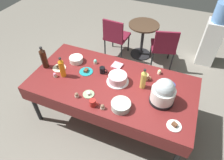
% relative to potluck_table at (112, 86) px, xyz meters
% --- Properties ---
extents(ground, '(9.00, 9.00, 0.00)m').
position_rel_potluck_table_xyz_m(ground, '(0.00, 0.00, -0.69)').
color(ground, slate).
extents(potluck_table, '(2.20, 1.10, 0.75)m').
position_rel_potluck_table_xyz_m(potluck_table, '(0.00, 0.00, 0.00)').
color(potluck_table, maroon).
rests_on(potluck_table, ground).
extents(frosted_layer_cake, '(0.30, 0.30, 0.12)m').
position_rel_potluck_table_xyz_m(frosted_layer_cake, '(0.06, 0.05, 0.12)').
color(frosted_layer_cake, silver).
rests_on(frosted_layer_cake, potluck_table).
extents(slow_cooker, '(0.29, 0.29, 0.35)m').
position_rel_potluck_table_xyz_m(slow_cooker, '(0.67, -0.07, 0.22)').
color(slow_cooker, black).
rests_on(slow_cooker, potluck_table).
extents(glass_salad_bowl, '(0.23, 0.23, 0.09)m').
position_rel_potluck_table_xyz_m(glass_salad_bowl, '(0.25, -0.34, 0.10)').
color(glass_salad_bowl, '#B2C6BC').
rests_on(glass_salad_bowl, potluck_table).
extents(ceramic_snack_bowl, '(0.20, 0.20, 0.08)m').
position_rel_potluck_table_xyz_m(ceramic_snack_bowl, '(-0.66, 0.21, 0.10)').
color(ceramic_snack_bowl, silver).
rests_on(ceramic_snack_bowl, potluck_table).
extents(dessert_plate_cobalt, '(0.18, 0.18, 0.04)m').
position_rel_potluck_table_xyz_m(dessert_plate_cobalt, '(0.70, 0.25, 0.07)').
color(dessert_plate_cobalt, '#2D4CB2').
rests_on(dessert_plate_cobalt, potluck_table).
extents(dessert_plate_sage, '(0.15, 0.15, 0.04)m').
position_rel_potluck_table_xyz_m(dessert_plate_sage, '(-0.19, -0.30, 0.07)').
color(dessert_plate_sage, '#8CA87F').
rests_on(dessert_plate_sage, potluck_table).
extents(dessert_plate_cream, '(0.19, 0.19, 0.04)m').
position_rel_potluck_table_xyz_m(dessert_plate_cream, '(-0.81, -0.02, 0.07)').
color(dessert_plate_cream, beige).
rests_on(dessert_plate_cream, potluck_table).
extents(dessert_plate_teal, '(0.19, 0.19, 0.04)m').
position_rel_potluck_table_xyz_m(dessert_plate_teal, '(-0.42, 0.06, 0.07)').
color(dessert_plate_teal, teal).
rests_on(dessert_plate_teal, potluck_table).
extents(dessert_plate_white, '(0.16, 0.16, 0.05)m').
position_rel_potluck_table_xyz_m(dessert_plate_white, '(0.88, -0.36, 0.07)').
color(dessert_plate_white, white).
rests_on(dessert_plate_white, potluck_table).
extents(cupcake_rose, '(0.05, 0.05, 0.07)m').
position_rel_potluck_table_xyz_m(cupcake_rose, '(0.06, -0.44, 0.09)').
color(cupcake_rose, beige).
rests_on(cupcake_rose, potluck_table).
extents(cupcake_lemon, '(0.05, 0.05, 0.07)m').
position_rel_potluck_table_xyz_m(cupcake_lemon, '(-0.38, 0.28, 0.09)').
color(cupcake_lemon, beige).
rests_on(cupcake_lemon, potluck_table).
extents(cupcake_mint, '(0.05, 0.05, 0.07)m').
position_rel_potluck_table_xyz_m(cupcake_mint, '(-0.31, -0.39, 0.09)').
color(cupcake_mint, beige).
rests_on(cupcake_mint, potluck_table).
extents(cupcake_vanilla, '(0.05, 0.05, 0.07)m').
position_rel_potluck_table_xyz_m(cupcake_vanilla, '(-0.76, -0.19, 0.09)').
color(cupcake_vanilla, beige).
rests_on(cupcake_vanilla, potluck_table).
extents(cupcake_cocoa, '(0.05, 0.05, 0.07)m').
position_rel_potluck_table_xyz_m(cupcake_cocoa, '(0.54, 0.42, 0.09)').
color(cupcake_cocoa, beige).
rests_on(cupcake_cocoa, potluck_table).
extents(soda_bottle_orange_juice, '(0.07, 0.07, 0.31)m').
position_rel_potluck_table_xyz_m(soda_bottle_orange_juice, '(-0.67, -0.12, 0.20)').
color(soda_bottle_orange_juice, orange).
rests_on(soda_bottle_orange_juice, potluck_table).
extents(soda_bottle_ginger_ale, '(0.07, 0.07, 0.30)m').
position_rel_potluck_table_xyz_m(soda_bottle_ginger_ale, '(0.39, 0.08, 0.20)').
color(soda_bottle_ginger_ale, gold).
rests_on(soda_bottle_ginger_ale, potluck_table).
extents(soda_bottle_cola, '(0.09, 0.09, 0.34)m').
position_rel_potluck_table_xyz_m(soda_bottle_cola, '(-1.01, -0.06, 0.22)').
color(soda_bottle_cola, '#33190F').
rests_on(soda_bottle_cola, potluck_table).
extents(coffee_mug_black, '(0.12, 0.08, 0.09)m').
position_rel_potluck_table_xyz_m(coffee_mug_black, '(-0.20, 0.13, 0.11)').
color(coffee_mug_black, black).
rests_on(coffee_mug_black, potluck_table).
extents(coffee_mug_tan, '(0.13, 0.09, 0.08)m').
position_rel_potluck_table_xyz_m(coffee_mug_tan, '(0.39, 0.23, 0.10)').
color(coffee_mug_tan, tan).
rests_on(coffee_mug_tan, potluck_table).
extents(coffee_mug_red, '(0.12, 0.08, 0.09)m').
position_rel_potluck_table_xyz_m(coffee_mug_red, '(-0.06, -0.44, 0.11)').
color(coffee_mug_red, '#B2231E').
rests_on(coffee_mug_red, potluck_table).
extents(paper_napkin_stack, '(0.16, 0.16, 0.02)m').
position_rel_potluck_table_xyz_m(paper_napkin_stack, '(-0.06, 0.34, 0.07)').
color(paper_napkin_stack, pink).
rests_on(paper_napkin_stack, potluck_table).
extents(maroon_chair_left, '(0.47, 0.47, 0.85)m').
position_rel_potluck_table_xyz_m(maroon_chair_left, '(-0.55, 1.53, -0.20)').
color(maroon_chair_left, maroon).
rests_on(maroon_chair_left, ground).
extents(maroon_chair_right, '(0.55, 0.55, 0.85)m').
position_rel_potluck_table_xyz_m(maroon_chair_right, '(0.42, 1.53, -0.20)').
color(maroon_chair_right, maroon).
rests_on(maroon_chair_right, ground).
extents(round_cafe_table, '(0.60, 0.60, 0.72)m').
position_rel_potluck_table_xyz_m(round_cafe_table, '(-0.05, 1.75, -0.19)').
color(round_cafe_table, '#473323').
rests_on(round_cafe_table, ground).
extents(water_cooler, '(0.32, 0.32, 1.24)m').
position_rel_potluck_table_xyz_m(water_cooler, '(1.23, 2.02, -0.10)').
color(water_cooler, silver).
rests_on(water_cooler, ground).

